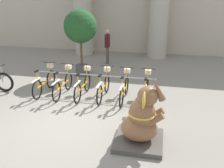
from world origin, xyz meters
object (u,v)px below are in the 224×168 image
Objects in this scene: person_pedestrian at (107,43)px; potted_tree at (80,29)px; bicycle_1 at (63,84)px; bicycle_5 at (146,90)px; bicycle_4 at (124,89)px; bicycle_3 at (104,87)px; bicycle_0 at (45,82)px; bicycle_2 at (83,85)px; elephant_statue at (141,121)px.

potted_tree is (-0.66, -1.94, 0.94)m from person_pedestrian.
potted_tree reaches higher than bicycle_1.
bicycle_4 is at bearing -179.17° from bicycle_5.
bicycle_1 and bicycle_4 have the same top height.
bicycle_0 is at bearing 179.78° from bicycle_3.
bicycle_3 is 1.42m from bicycle_5.
bicycle_2 is 1.00× the size of bicycle_4.
elephant_statue is at bearing -70.71° from person_pedestrian.
bicycle_1 is 1.00× the size of bicycle_4.
bicycle_1 is 2.84m from bicycle_5.
bicycle_3 and bicycle_5 have the same top height.
bicycle_4 is 1.03× the size of person_pedestrian.
bicycle_0 is 1.01× the size of elephant_statue.
bicycle_2 is 3.25m from elephant_statue.
bicycle_0 is 0.71m from bicycle_1.
bicycle_0 is 1.00× the size of bicycle_4.
elephant_statue reaches higher than bicycle_2.
bicycle_4 is 0.71m from bicycle_5.
elephant_statue is (0.07, -2.39, 0.18)m from bicycle_5.
bicycle_4 is 1.01× the size of elephant_statue.
bicycle_1 is 1.00× the size of bicycle_2.
bicycle_0 is 4.36m from elephant_statue.
elephant_statue is at bearing -88.42° from bicycle_5.
potted_tree reaches higher than bicycle_2.
bicycle_5 is at bearing -0.62° from bicycle_0.
bicycle_5 is at bearing -61.71° from person_pedestrian.
bicycle_5 is at bearing 91.58° from elephant_statue.
bicycle_5 is at bearing 0.17° from bicycle_2.
bicycle_4 is (0.71, -0.04, 0.00)m from bicycle_3.
elephant_statue is at bearing -58.47° from bicycle_3.
bicycle_0 and bicycle_5 have the same top height.
bicycle_1 is at bearing -179.87° from bicycle_4.
potted_tree is at bearing 134.93° from bicycle_4.
bicycle_2 is 1.42m from bicycle_4.
bicycle_3 is 1.00× the size of bicycle_4.
elephant_statue is at bearing -71.96° from bicycle_4.
bicycle_3 is at bearing 2.91° from bicycle_2.
bicycle_2 is 4.15m from person_pedestrian.
bicycle_5 is 1.01× the size of elephant_statue.
potted_tree reaches higher than person_pedestrian.
person_pedestrian is (-1.49, 4.11, 0.60)m from bicycle_4.
bicycle_3 is 1.00× the size of bicycle_5.
elephant_statue is 5.58m from potted_tree.
bicycle_2 is at bearing -1.79° from bicycle_0.
elephant_statue reaches higher than bicycle_5.
bicycle_1 is 2.13m from bicycle_4.
bicycle_2 is 2.13m from bicycle_5.
bicycle_4 is at bearing 0.13° from bicycle_1.
bicycle_5 is (0.71, 0.01, 0.00)m from bicycle_4.
bicycle_4 is at bearing -0.17° from bicycle_2.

